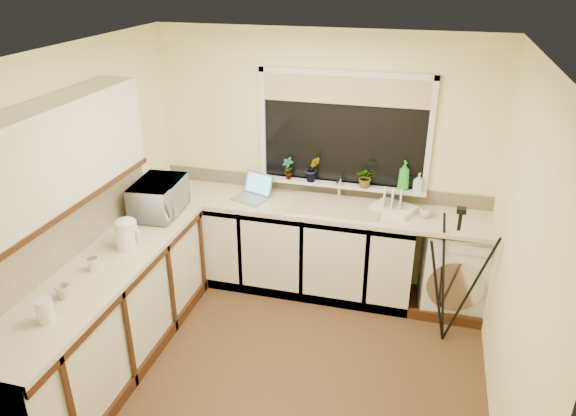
{
  "coord_description": "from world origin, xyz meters",
  "views": [
    {
      "loc": [
        0.94,
        -3.28,
        3.0
      ],
      "look_at": [
        -0.08,
        0.55,
        1.15
      ],
      "focal_mm": 33.65,
      "sensor_mm": 36.0,
      "label": 1
    }
  ],
  "objects_px": {
    "laptop": "(253,192)",
    "tripod": "(451,277)",
    "soap_bottle_clear": "(419,182)",
    "cup_left": "(63,292)",
    "microwave": "(159,198)",
    "washing_machine": "(455,267)",
    "plant_b": "(313,169)",
    "dish_rack": "(394,209)",
    "glass_jug": "(45,310)",
    "plant_a": "(288,168)",
    "plant_d": "(366,177)",
    "soap_bottle_green": "(404,175)",
    "cup_back": "(426,213)",
    "steel_jar": "(93,264)",
    "kettle": "(127,235)"
  },
  "relations": [
    {
      "from": "tripod",
      "to": "soap_bottle_green",
      "type": "height_order",
      "value": "soap_bottle_green"
    },
    {
      "from": "laptop",
      "to": "dish_rack",
      "type": "distance_m",
      "value": 1.33
    },
    {
      "from": "plant_b",
      "to": "tripod",
      "type": "bearing_deg",
      "value": -28.2
    },
    {
      "from": "glass_jug",
      "to": "cup_left",
      "type": "xyz_separation_m",
      "value": [
        -0.06,
        0.25,
        -0.03
      ]
    },
    {
      "from": "glass_jug",
      "to": "tripod",
      "type": "bearing_deg",
      "value": 33.16
    },
    {
      "from": "glass_jug",
      "to": "steel_jar",
      "type": "distance_m",
      "value": 0.62
    },
    {
      "from": "kettle",
      "to": "soap_bottle_clear",
      "type": "height_order",
      "value": "soap_bottle_clear"
    },
    {
      "from": "microwave",
      "to": "plant_a",
      "type": "height_order",
      "value": "plant_a"
    },
    {
      "from": "washing_machine",
      "to": "soap_bottle_clear",
      "type": "distance_m",
      "value": 0.85
    },
    {
      "from": "cup_back",
      "to": "plant_a",
      "type": "bearing_deg",
      "value": 171.33
    },
    {
      "from": "tripod",
      "to": "plant_b",
      "type": "relative_size",
      "value": 4.96
    },
    {
      "from": "microwave",
      "to": "plant_d",
      "type": "relative_size",
      "value": 2.79
    },
    {
      "from": "dish_rack",
      "to": "soap_bottle_green",
      "type": "distance_m",
      "value": 0.32
    },
    {
      "from": "glass_jug",
      "to": "soap_bottle_clear",
      "type": "distance_m",
      "value": 3.24
    },
    {
      "from": "plant_d",
      "to": "dish_rack",
      "type": "bearing_deg",
      "value": -27.22
    },
    {
      "from": "plant_b",
      "to": "cup_left",
      "type": "bearing_deg",
      "value": -120.59
    },
    {
      "from": "glass_jug",
      "to": "plant_b",
      "type": "relative_size",
      "value": 0.62
    },
    {
      "from": "washing_machine",
      "to": "tripod",
      "type": "xyz_separation_m",
      "value": [
        -0.06,
        -0.54,
        0.21
      ]
    },
    {
      "from": "washing_machine",
      "to": "plant_b",
      "type": "xyz_separation_m",
      "value": [
        -1.39,
        0.18,
        0.76
      ]
    },
    {
      "from": "cup_left",
      "to": "microwave",
      "type": "bearing_deg",
      "value": 89.4
    },
    {
      "from": "tripod",
      "to": "glass_jug",
      "type": "bearing_deg",
      "value": -136.9
    },
    {
      "from": "plant_b",
      "to": "dish_rack",
      "type": "bearing_deg",
      "value": -11.32
    },
    {
      "from": "microwave",
      "to": "plant_a",
      "type": "xyz_separation_m",
      "value": [
        1.0,
        0.73,
        0.11
      ]
    },
    {
      "from": "soap_bottle_clear",
      "to": "washing_machine",
      "type": "bearing_deg",
      "value": -25.86
    },
    {
      "from": "laptop",
      "to": "plant_a",
      "type": "xyz_separation_m",
      "value": [
        0.3,
        0.18,
        0.2
      ]
    },
    {
      "from": "microwave",
      "to": "plant_d",
      "type": "xyz_separation_m",
      "value": [
        1.75,
        0.72,
        0.1
      ]
    },
    {
      "from": "steel_jar",
      "to": "soap_bottle_clear",
      "type": "xyz_separation_m",
      "value": [
        2.25,
        1.77,
        0.19
      ]
    },
    {
      "from": "laptop",
      "to": "tripod",
      "type": "height_order",
      "value": "tripod"
    },
    {
      "from": "tripod",
      "to": "plant_a",
      "type": "height_order",
      "value": "plant_a"
    },
    {
      "from": "microwave",
      "to": "steel_jar",
      "type": "bearing_deg",
      "value": 174.29
    },
    {
      "from": "kettle",
      "to": "tripod",
      "type": "xyz_separation_m",
      "value": [
        2.52,
        0.67,
        -0.39
      ]
    },
    {
      "from": "kettle",
      "to": "cup_left",
      "type": "bearing_deg",
      "value": -95.38
    },
    {
      "from": "tripod",
      "to": "plant_d",
      "type": "relative_size",
      "value": 6.31
    },
    {
      "from": "kettle",
      "to": "microwave",
      "type": "bearing_deg",
      "value": 94.72
    },
    {
      "from": "laptop",
      "to": "plant_b",
      "type": "height_order",
      "value": "plant_b"
    },
    {
      "from": "tripod",
      "to": "plant_a",
      "type": "distance_m",
      "value": 1.81
    },
    {
      "from": "kettle",
      "to": "dish_rack",
      "type": "relative_size",
      "value": 0.63
    },
    {
      "from": "plant_b",
      "to": "soap_bottle_clear",
      "type": "relative_size",
      "value": 1.45
    },
    {
      "from": "soap_bottle_clear",
      "to": "cup_left",
      "type": "distance_m",
      "value": 3.1
    },
    {
      "from": "plant_b",
      "to": "soap_bottle_clear",
      "type": "xyz_separation_m",
      "value": [
        0.99,
        0.02,
        -0.04
      ]
    },
    {
      "from": "steel_jar",
      "to": "cup_left",
      "type": "distance_m",
      "value": 0.37
    },
    {
      "from": "plant_a",
      "to": "cup_left",
      "type": "xyz_separation_m",
      "value": [
        -1.01,
        -2.11,
        -0.21
      ]
    },
    {
      "from": "cup_back",
      "to": "tripod",
      "type": "bearing_deg",
      "value": -63.41
    },
    {
      "from": "washing_machine",
      "to": "soap_bottle_clear",
      "type": "relative_size",
      "value": 4.79
    },
    {
      "from": "glass_jug",
      "to": "plant_b",
      "type": "distance_m",
      "value": 2.66
    },
    {
      "from": "kettle",
      "to": "dish_rack",
      "type": "bearing_deg",
      "value": 31.85
    },
    {
      "from": "glass_jug",
      "to": "plant_a",
      "type": "height_order",
      "value": "plant_a"
    },
    {
      "from": "plant_b",
      "to": "plant_d",
      "type": "distance_m",
      "value": 0.51
    },
    {
      "from": "microwave",
      "to": "washing_machine",
      "type": "bearing_deg",
      "value": -82.51
    },
    {
      "from": "washing_machine",
      "to": "cup_back",
      "type": "distance_m",
      "value": 0.62
    }
  ]
}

